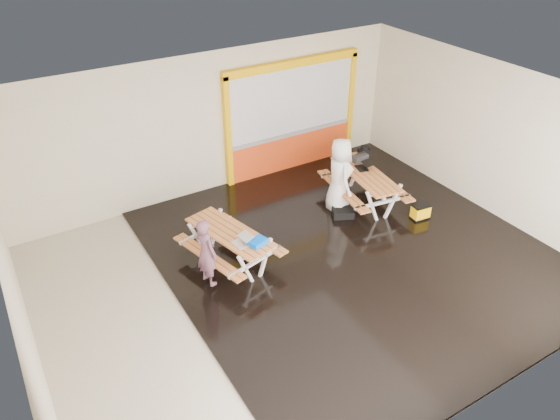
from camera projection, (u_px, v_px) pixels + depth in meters
room at (305, 198)px, 9.75m from camera, size 10.02×8.02×3.52m
deck at (352, 252)px, 11.22m from camera, size 7.50×7.98×0.05m
kiosk at (292, 119)px, 13.71m from camera, size 3.88×0.16×3.00m
picnic_table_left at (230, 239)px, 10.59m from camera, size 1.80×2.27×0.80m
picnic_table_right at (365, 180)px, 12.56m from camera, size 1.73×2.32×0.86m
person_left at (206, 252)px, 9.87m from camera, size 0.44×0.58×1.42m
person_right at (340, 176)px, 12.24m from camera, size 0.81×1.03×1.85m
laptop_left at (242, 241)px, 10.14m from camera, size 0.40×0.38×0.15m
laptop_right at (364, 166)px, 12.62m from camera, size 0.47×0.44×0.16m
blue_pouch at (258, 242)px, 10.11m from camera, size 0.40×0.33×0.10m
toolbox at (360, 158)px, 12.91m from camera, size 0.40×0.21×0.23m
backpack at (364, 155)px, 13.41m from camera, size 0.34×0.28×0.49m
dark_case at (343, 213)px, 12.30m from camera, size 0.59×0.53×0.18m
fluke_bag at (420, 212)px, 12.18m from camera, size 0.45×0.32×0.36m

